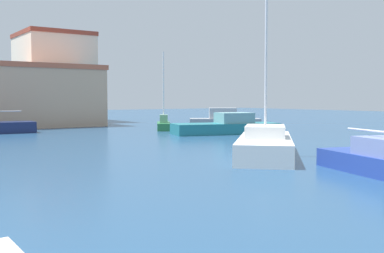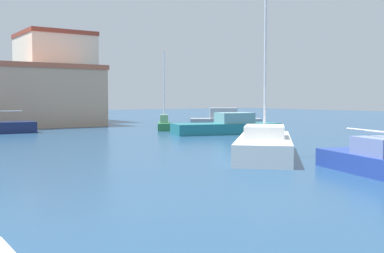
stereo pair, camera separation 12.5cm
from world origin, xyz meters
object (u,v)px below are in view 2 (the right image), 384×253
(sailboat_white_distant_east, at_px, (264,144))
(motorboat_grey_center_channel, at_px, (225,119))
(motorboat_teal_behind_lamppost, at_px, (227,126))
(sailboat_green_inner_mooring, at_px, (164,124))

(sailboat_white_distant_east, xyz_separation_m, motorboat_grey_center_channel, (15.71, 23.00, 0.00))
(sailboat_white_distant_east, distance_m, motorboat_teal_behind_lamppost, 14.92)
(sailboat_white_distant_east, relative_size, sailboat_green_inner_mooring, 1.89)
(motorboat_teal_behind_lamppost, height_order, motorboat_grey_center_channel, motorboat_grey_center_channel)
(motorboat_teal_behind_lamppost, bearing_deg, sailboat_white_distant_east, -121.57)
(motorboat_teal_behind_lamppost, height_order, sailboat_green_inner_mooring, sailboat_green_inner_mooring)
(sailboat_green_inner_mooring, distance_m, motorboat_grey_center_channel, 10.15)
(sailboat_green_inner_mooring, xyz_separation_m, motorboat_grey_center_channel, (9.66, 3.12, 0.11))
(motorboat_teal_behind_lamppost, xyz_separation_m, motorboat_grey_center_channel, (7.90, 10.29, 0.02))
(motorboat_grey_center_channel, bearing_deg, sailboat_green_inner_mooring, -162.09)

